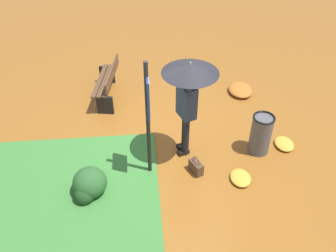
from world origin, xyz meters
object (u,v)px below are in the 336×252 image
Objects in this scene: person_with_umbrella at (189,86)px; info_sign_post at (148,109)px; park_bench at (107,82)px; handbag at (196,167)px; trash_bin at (261,134)px.

info_sign_post is (0.44, -0.71, -0.11)m from person_with_umbrella.
person_with_umbrella is 0.84m from info_sign_post.
info_sign_post is 1.65× the size of park_bench.
person_with_umbrella is at bearing -167.32° from handbag.
handbag is at bearing 32.79° from park_bench.
person_with_umbrella is 2.84m from park_bench.
person_with_umbrella is at bearing 36.85° from park_bench.
person_with_umbrella is 2.45× the size of trash_bin.
trash_bin is at bearing 109.96° from handbag.
info_sign_post reaches higher than handbag.
person_with_umbrella is 5.53× the size of handbag.
handbag is (0.08, 0.83, -1.32)m from info_sign_post.
handbag is 1.41m from trash_bin.
park_bench is (-2.08, -1.56, -1.15)m from person_with_umbrella.
handbag is 0.44× the size of trash_bin.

